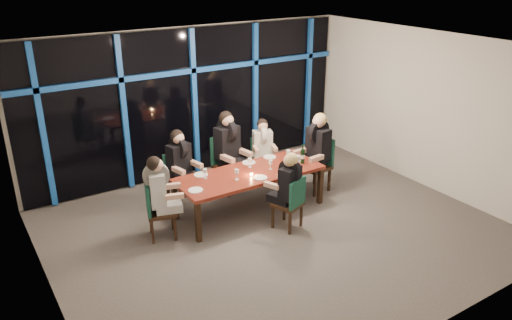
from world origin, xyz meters
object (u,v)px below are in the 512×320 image
object	(u,v)px
chair_far_right	(262,157)
diner_end_left	(159,185)
diner_far_mid	(228,141)
diner_near_mid	(288,179)
dining_table	(250,176)
diner_far_right	(263,142)
diner_far_left	(180,157)
chair_end_left	(156,208)
water_pitcher	(296,161)
chair_far_left	(178,175)
diner_end_right	(317,142)
wine_bottle	(302,156)
chair_far_mid	(226,160)
chair_end_right	(319,161)
chair_near_mid	(292,201)

from	to	relation	value
chair_far_right	diner_end_left	xyz separation A→B (m)	(-2.56, -0.97, 0.42)
diner_far_mid	diner_near_mid	world-z (taller)	diner_far_mid
dining_table	diner_far_right	xyz separation A→B (m)	(0.88, 0.92, 0.17)
diner_far_left	diner_far_right	size ratio (longest dim) A/B	1.09
chair_end_left	diner_near_mid	distance (m)	2.17
diner_far_mid	diner_end_left	distance (m)	1.99
water_pitcher	dining_table	bearing A→B (deg)	156.22
chair_far_left	chair_end_left	distance (m)	1.25
chair_far_right	diner_end_right	world-z (taller)	diner_end_right
dining_table	wine_bottle	world-z (taller)	wine_bottle
chair_far_right	diner_far_left	world-z (taller)	diner_far_left
diner_near_mid	water_pitcher	xyz separation A→B (m)	(0.60, 0.58, -0.02)
chair_far_mid	wine_bottle	size ratio (longest dim) A/B	3.05
chair_far_mid	water_pitcher	world-z (taller)	chair_far_mid
chair_far_right	diner_far_right	world-z (taller)	diner_far_right
chair_end_right	diner_far_left	distance (m)	2.66
dining_table	chair_end_left	world-z (taller)	chair_end_left
chair_far_right	chair_near_mid	distance (m)	2.00
dining_table	diner_end_left	size ratio (longest dim) A/B	2.78
diner_far_right	water_pitcher	bearing A→B (deg)	-72.77
diner_far_mid	water_pitcher	world-z (taller)	diner_far_mid
diner_near_mid	diner_far_left	bearing A→B (deg)	-77.62
diner_end_left	chair_far_mid	bearing A→B (deg)	-43.53
chair_end_right	water_pitcher	xyz separation A→B (m)	(-0.78, -0.29, 0.27)
dining_table	chair_far_mid	xyz separation A→B (m)	(0.09, 1.02, -0.08)
chair_far_left	diner_end_left	size ratio (longest dim) A/B	1.04
diner_far_left	diner_near_mid	xyz separation A→B (m)	(1.11, -1.73, -0.05)
diner_far_right	wine_bottle	distance (m)	1.09
chair_far_left	diner_far_right	world-z (taller)	diner_far_right
chair_far_right	diner_far_left	xyz separation A→B (m)	(-1.80, -0.09, 0.43)
chair_end_right	chair_end_left	bearing A→B (deg)	-96.19
chair_near_mid	diner_far_right	bearing A→B (deg)	-129.55
chair_end_right	water_pitcher	size ratio (longest dim) A/B	4.86
chair_end_right	diner_far_mid	size ratio (longest dim) A/B	1.00
chair_end_left	diner_far_left	size ratio (longest dim) A/B	1.01
diner_far_left	diner_near_mid	bearing A→B (deg)	-70.54
chair_end_right	diner_end_left	distance (m)	3.28
chair_end_right	diner_far_mid	world-z (taller)	diner_far_mid
chair_end_right	diner_far_mid	bearing A→B (deg)	-126.88
chair_end_right	chair_near_mid	bearing A→B (deg)	-61.33
wine_bottle	water_pitcher	size ratio (longest dim) A/B	1.64
chair_end_right	diner_far_right	world-z (taller)	diner_far_right
chair_far_mid	chair_end_right	distance (m)	1.79
chair_far_mid	chair_far_left	bearing A→B (deg)	171.33
diner_far_right	water_pitcher	size ratio (longest dim) A/B	4.01
chair_end_left	diner_far_right	size ratio (longest dim) A/B	1.10
diner_far_left	diner_end_right	bearing A→B (deg)	-33.04
chair_near_mid	water_pitcher	world-z (taller)	water_pitcher
dining_table	diner_far_mid	world-z (taller)	diner_far_mid
chair_far_right	diner_far_left	distance (m)	1.85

